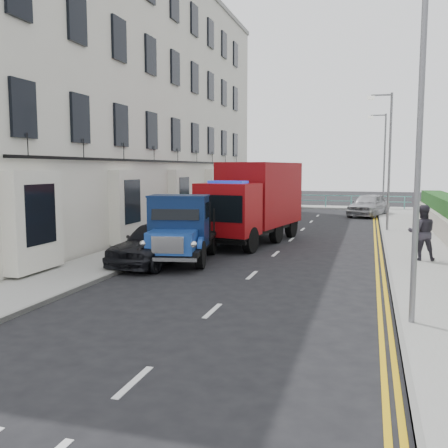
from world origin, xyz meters
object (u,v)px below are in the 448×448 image
at_px(lamp_near, 413,131).
at_px(bedford_lorry, 180,233).
at_px(lamp_mid, 387,154).
at_px(red_lorry, 254,200).
at_px(lamp_far, 383,158).
at_px(parked_car_front, 157,242).

relative_size(lamp_near, bedford_lorry, 1.36).
distance_m(lamp_near, lamp_mid, 16.00).
distance_m(lamp_mid, red_lorry, 8.02).
bearing_deg(red_lorry, lamp_near, -52.36).
relative_size(bedford_lorry, red_lorry, 0.73).
bearing_deg(lamp_far, lamp_near, -90.00).
bearing_deg(lamp_mid, parked_car_front, -124.69).
distance_m(lamp_mid, parked_car_front, 13.93).
distance_m(bedford_lorry, red_lorry, 5.77).
xyz_separation_m(red_lorry, parked_car_front, (-2.07, -5.85, -1.13)).
xyz_separation_m(lamp_far, red_lorry, (-5.64, -15.29, -2.13)).
bearing_deg(lamp_near, lamp_mid, 90.00).
xyz_separation_m(lamp_near, parked_car_front, (-7.71, 4.86, -3.25)).
distance_m(lamp_near, lamp_far, 26.00).
xyz_separation_m(lamp_mid, bedford_lorry, (-6.98, -10.84, -2.93)).
height_order(lamp_near, red_lorry, lamp_near).
bearing_deg(lamp_near, red_lorry, 117.77).
distance_m(lamp_near, red_lorry, 12.29).
bearing_deg(lamp_far, bedford_lorry, -108.53).
bearing_deg(bedford_lorry, lamp_mid, 47.27).
bearing_deg(red_lorry, bedford_lorry, -93.72).
height_order(red_lorry, parked_car_front, red_lorry).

